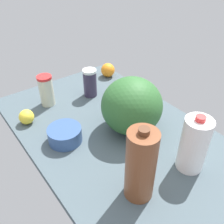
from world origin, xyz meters
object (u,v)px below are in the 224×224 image
object	(u,v)px
mixing_bowl	(65,135)
shaker_bottle	(90,83)
watermelon	(132,106)
milk_jug	(194,144)
orange_far_back	(108,70)
lemon_beside_bowl	(27,117)
tumbler_cup	(46,90)
chocolate_milk_jug	(141,165)

from	to	relation	value
mixing_bowl	shaker_bottle	bearing A→B (deg)	130.17
watermelon	milk_jug	world-z (taller)	watermelon
orange_far_back	milk_jug	bearing A→B (deg)	-13.65
orange_far_back	mixing_bowl	bearing A→B (deg)	-53.79
milk_jug	orange_far_back	size ratio (longest dim) A/B	2.83
lemon_beside_bowl	watermelon	bearing A→B (deg)	47.87
watermelon	tumbler_cup	size ratio (longest dim) A/B	1.64
milk_jug	lemon_beside_bowl	world-z (taller)	milk_jug
shaker_bottle	lemon_beside_bowl	bearing A→B (deg)	-85.68
shaker_bottle	lemon_beside_bowl	xyz separation A→B (cm)	(2.93, -38.77, -4.34)
watermelon	chocolate_milk_jug	size ratio (longest dim) A/B	0.93
watermelon	shaker_bottle	xyz separation A→B (cm)	(-36.70, 1.43, -5.08)
shaker_bottle	tumbler_cup	bearing A→B (deg)	-105.00
tumbler_cup	orange_far_back	world-z (taller)	tumbler_cup
watermelon	shaker_bottle	world-z (taller)	watermelon
shaker_bottle	mixing_bowl	bearing A→B (deg)	-49.83
tumbler_cup	shaker_bottle	bearing A→B (deg)	75.00
chocolate_milk_jug	watermelon	bearing A→B (deg)	143.66
tumbler_cup	shaker_bottle	distance (cm)	24.11
mixing_bowl	orange_far_back	xyz separation A→B (cm)	(-37.80, 51.63, 0.96)
milk_jug	lemon_beside_bowl	size ratio (longest dim) A/B	3.42
lemon_beside_bowl	orange_far_back	bearing A→B (deg)	104.21
watermelon	chocolate_milk_jug	distance (cm)	36.01
watermelon	milk_jug	distance (cm)	32.07
shaker_bottle	watermelon	bearing A→B (deg)	-2.23
mixing_bowl	milk_jug	xyz separation A→B (cm)	(43.09, 31.99, 8.19)
chocolate_milk_jug	shaker_bottle	distance (cm)	69.79
milk_jug	lemon_beside_bowl	distance (cm)	77.59
lemon_beside_bowl	tumbler_cup	bearing A→B (deg)	120.64
shaker_bottle	chocolate_milk_jug	bearing A→B (deg)	-19.11
lemon_beside_bowl	orange_far_back	size ratio (longest dim) A/B	0.83
mixing_bowl	shaker_bottle	world-z (taller)	shaker_bottle
chocolate_milk_jug	mixing_bowl	world-z (taller)	chocolate_milk_jug
chocolate_milk_jug	shaker_bottle	xyz separation A→B (cm)	(-65.69, 22.76, -6.13)
mixing_bowl	tumbler_cup	bearing A→B (deg)	167.74
milk_jug	shaker_bottle	bearing A→B (deg)	-178.49
lemon_beside_bowl	orange_far_back	world-z (taller)	orange_far_back
watermelon	lemon_beside_bowl	xyz separation A→B (cm)	(-33.77, -37.34, -9.43)
tumbler_cup	chocolate_milk_jug	distance (cm)	72.16
chocolate_milk_jug	lemon_beside_bowl	size ratio (longest dim) A/B	4.11
milk_jug	chocolate_milk_jug	bearing A→B (deg)	-96.68
watermelon	mixing_bowl	world-z (taller)	watermelon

